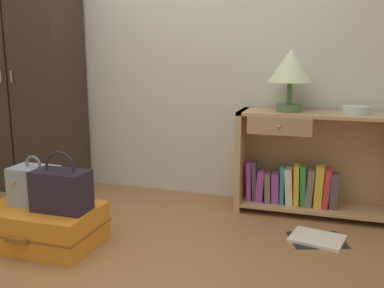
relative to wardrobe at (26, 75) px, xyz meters
name	(u,v)px	position (x,y,z in m)	size (l,w,h in m)	color
ground_plane	(102,275)	(1.32, -1.20, -0.95)	(9.00, 9.00, 0.00)	olive
back_wall	(191,30)	(1.32, 0.30, 0.35)	(6.40, 0.10, 2.60)	beige
wardrobe	(26,75)	(0.00, 0.00, 0.00)	(0.85, 0.47, 1.89)	#33261E
bookshelf	(309,167)	(2.28, 0.06, -0.61)	(1.08, 0.34, 0.72)	tan
table_lamp	(291,68)	(2.12, 0.06, 0.08)	(0.31, 0.31, 0.43)	#4C7542
bowl	(356,110)	(2.56, 0.07, -0.19)	(0.18, 0.18, 0.05)	silver
suitcase_large	(43,225)	(0.80, -0.97, -0.83)	(0.68, 0.46, 0.23)	orange
train_case	(35,185)	(0.74, -0.94, -0.60)	(0.27, 0.19, 0.30)	#8E99A3
handbag	(61,190)	(0.95, -0.98, -0.59)	(0.32, 0.18, 0.35)	#231E2D
open_book_on_floor	(317,239)	(2.37, -0.41, -0.94)	(0.39, 0.35, 0.02)	white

